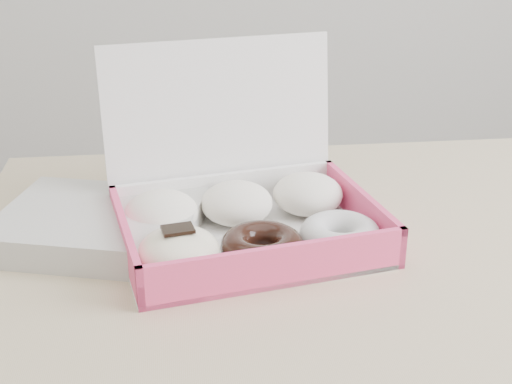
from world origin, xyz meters
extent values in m
cube|color=tan|center=(0.00, 0.00, 0.73)|extent=(1.20, 0.80, 0.04)
cylinder|color=tan|center=(-0.55, 0.35, 0.35)|extent=(0.05, 0.05, 0.71)
cube|color=white|center=(-0.23, 0.04, 0.75)|extent=(0.36, 0.29, 0.01)
cube|color=#FF477C|center=(-0.21, -0.07, 0.78)|extent=(0.32, 0.07, 0.05)
cube|color=white|center=(-0.25, 0.15, 0.78)|extent=(0.32, 0.07, 0.05)
cube|color=#FF477C|center=(-0.38, 0.01, 0.78)|extent=(0.05, 0.24, 0.05)
cube|color=#FF477C|center=(-0.07, 0.07, 0.78)|extent=(0.05, 0.24, 0.05)
cube|color=white|center=(-0.25, 0.18, 0.87)|extent=(0.33, 0.10, 0.24)
ellipsoid|color=white|center=(-0.34, 0.08, 0.78)|extent=(0.11, 0.11, 0.05)
ellipsoid|color=white|center=(-0.24, 0.10, 0.78)|extent=(0.11, 0.11, 0.05)
ellipsoid|color=white|center=(-0.14, 0.12, 0.78)|extent=(0.11, 0.11, 0.05)
ellipsoid|color=#FBF1CA|center=(-0.32, -0.03, 0.78)|extent=(0.11, 0.11, 0.05)
cube|color=black|center=(-0.32, -0.03, 0.81)|extent=(0.04, 0.03, 0.00)
torus|color=black|center=(-0.22, -0.01, 0.77)|extent=(0.12, 0.12, 0.04)
torus|color=white|center=(-0.12, 0.01, 0.77)|extent=(0.12, 0.12, 0.04)
cube|color=silver|center=(-0.42, 0.08, 0.77)|extent=(0.30, 0.26, 0.04)
camera|label=1|loc=(-0.31, -0.78, 1.18)|focal=50.00mm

